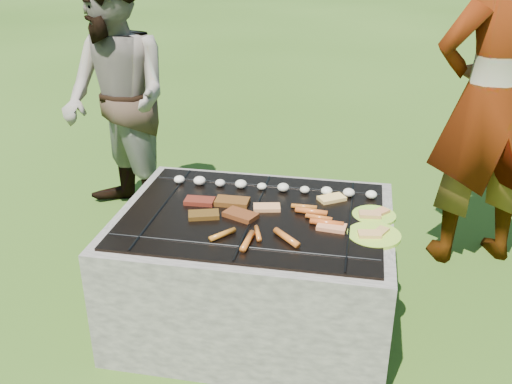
# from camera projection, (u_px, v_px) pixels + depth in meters

# --- Properties ---
(lawn) EXTENTS (60.00, 60.00, 0.00)m
(lawn) POSITION_uv_depth(u_px,v_px,m) (254.00, 318.00, 2.96)
(lawn) COLOR #264812
(lawn) RESTS_ON ground
(fire_pit) EXTENTS (1.30, 1.00, 0.62)m
(fire_pit) POSITION_uv_depth(u_px,v_px,m) (254.00, 272.00, 2.84)
(fire_pit) COLOR gray
(fire_pit) RESTS_ON ground
(mushrooms) EXTENTS (1.06, 0.06, 0.04)m
(mushrooms) POSITION_uv_depth(u_px,v_px,m) (271.00, 187.00, 2.93)
(mushrooms) COLOR white
(mushrooms) RESTS_ON fire_pit
(pork_slabs) EXTENTS (0.39, 0.27, 0.02)m
(pork_slabs) POSITION_uv_depth(u_px,v_px,m) (221.00, 208.00, 2.73)
(pork_slabs) COLOR maroon
(pork_slabs) RESTS_ON fire_pit
(sausages) EXTENTS (0.57, 0.47, 0.03)m
(sausages) POSITION_uv_depth(u_px,v_px,m) (287.00, 226.00, 2.55)
(sausages) COLOR orange
(sausages) RESTS_ON fire_pit
(bread_on_grate) EXTENTS (0.46, 0.41, 0.02)m
(bread_on_grate) POSITION_uv_depth(u_px,v_px,m) (310.00, 210.00, 2.71)
(bread_on_grate) COLOR tan
(bread_on_grate) RESTS_ON fire_pit
(plate_far) EXTENTS (0.26, 0.26, 0.03)m
(plate_far) POSITION_uv_depth(u_px,v_px,m) (374.00, 215.00, 2.69)
(plate_far) COLOR yellow
(plate_far) RESTS_ON fire_pit
(plate_near) EXTENTS (0.31, 0.31, 0.03)m
(plate_near) POSITION_uv_depth(u_px,v_px,m) (374.00, 235.00, 2.52)
(plate_near) COLOR #BBDA34
(plate_near) RESTS_ON fire_pit
(cook) EXTENTS (0.83, 0.68, 1.95)m
(cook) POSITION_uv_depth(u_px,v_px,m) (492.00, 102.00, 3.13)
(cook) COLOR gray
(cook) RESTS_ON ground
(bystander) EXTENTS (1.02, 0.99, 1.66)m
(bystander) POSITION_uv_depth(u_px,v_px,m) (117.00, 101.00, 3.66)
(bystander) COLOR #A08F85
(bystander) RESTS_ON ground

